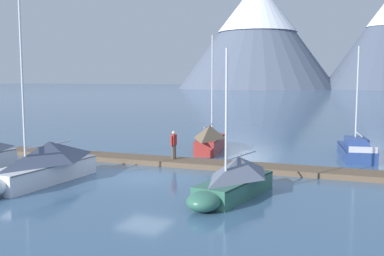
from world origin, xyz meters
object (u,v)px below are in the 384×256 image
object	(u,v)px
sailboat_mid_dock_starboard	(233,179)
sailboat_far_berth	(355,149)
sailboat_second_berth	(40,165)
person_on_dock	(174,143)
sailboat_mid_dock_port	(211,138)

from	to	relation	value
sailboat_mid_dock_starboard	sailboat_far_berth	xyz separation A→B (m)	(3.91, 13.11, -0.29)
sailboat_second_berth	person_on_dock	size ratio (longest dim) A/B	5.24
sailboat_mid_dock_port	person_on_dock	bearing A→B (deg)	-92.19
person_on_dock	sailboat_mid_dock_port	bearing A→B (deg)	87.81
sailboat_mid_dock_port	sailboat_mid_dock_starboard	size ratio (longest dim) A/B	1.28
sailboat_mid_dock_port	sailboat_second_berth	bearing A→B (deg)	-106.98
sailboat_second_berth	person_on_dock	xyz separation A→B (m)	(3.69, 7.25, 0.34)
sailboat_second_berth	sailboat_mid_dock_port	distance (m)	13.36
sailboat_mid_dock_port	sailboat_far_berth	world-z (taller)	sailboat_mid_dock_port
sailboat_mid_dock_port	person_on_dock	world-z (taller)	sailboat_mid_dock_port
sailboat_mid_dock_starboard	sailboat_far_berth	size ratio (longest dim) A/B	0.88
sailboat_mid_dock_starboard	sailboat_far_berth	world-z (taller)	sailboat_far_berth
sailboat_mid_dock_port	sailboat_mid_dock_starboard	world-z (taller)	sailboat_mid_dock_port
sailboat_second_berth	sailboat_mid_dock_starboard	world-z (taller)	sailboat_second_berth
sailboat_second_berth	sailboat_far_berth	distance (m)	19.70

